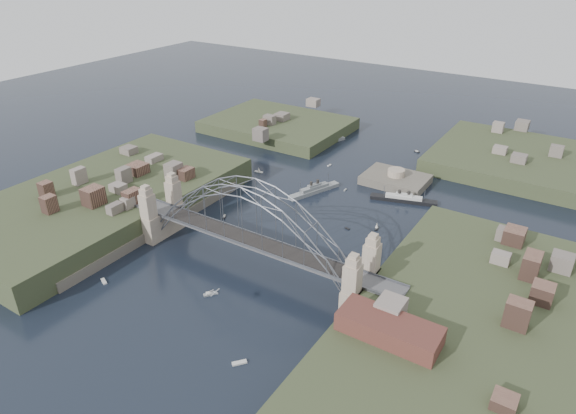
{
  "coord_description": "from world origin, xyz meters",
  "views": [
    {
      "loc": [
        68.65,
        -88.44,
        76.55
      ],
      "look_at": [
        0.0,
        18.0,
        10.0
      ],
      "focal_mm": 31.59,
      "sensor_mm": 36.0,
      "label": 1
    }
  ],
  "objects_px": {
    "bridge": "(250,227)",
    "ocean_liner": "(403,199)",
    "wharf_shed": "(389,329)",
    "naval_cruiser_near": "(314,190)",
    "fort_island": "(395,184)",
    "naval_cruiser_far": "(328,141)"
  },
  "relations": [
    {
      "from": "naval_cruiser_near",
      "to": "naval_cruiser_far",
      "type": "bearing_deg",
      "value": 113.39
    },
    {
      "from": "bridge",
      "to": "wharf_shed",
      "type": "bearing_deg",
      "value": -17.65
    },
    {
      "from": "naval_cruiser_near",
      "to": "ocean_liner",
      "type": "relative_size",
      "value": 0.92
    },
    {
      "from": "bridge",
      "to": "fort_island",
      "type": "relative_size",
      "value": 3.82
    },
    {
      "from": "ocean_liner",
      "to": "bridge",
      "type": "bearing_deg",
      "value": -108.73
    },
    {
      "from": "fort_island",
      "to": "naval_cruiser_near",
      "type": "height_order",
      "value": "naval_cruiser_near"
    },
    {
      "from": "naval_cruiser_near",
      "to": "wharf_shed",
      "type": "bearing_deg",
      "value": -49.66
    },
    {
      "from": "naval_cruiser_near",
      "to": "naval_cruiser_far",
      "type": "xyz_separation_m",
      "value": [
        -19.65,
        45.41,
        -0.08
      ]
    },
    {
      "from": "bridge",
      "to": "naval_cruiser_far",
      "type": "bearing_deg",
      "value": 106.79
    },
    {
      "from": "wharf_shed",
      "to": "bridge",
      "type": "bearing_deg",
      "value": 162.35
    },
    {
      "from": "fort_island",
      "to": "naval_cruiser_far",
      "type": "xyz_separation_m",
      "value": [
        -40.13,
        23.22,
        1.21
      ]
    },
    {
      "from": "naval_cruiser_near",
      "to": "ocean_liner",
      "type": "bearing_deg",
      "value": 20.1
    },
    {
      "from": "bridge",
      "to": "fort_island",
      "type": "distance_m",
      "value": 72.14
    },
    {
      "from": "fort_island",
      "to": "ocean_liner",
      "type": "bearing_deg",
      "value": -57.04
    },
    {
      "from": "fort_island",
      "to": "wharf_shed",
      "type": "height_order",
      "value": "wharf_shed"
    },
    {
      "from": "bridge",
      "to": "ocean_liner",
      "type": "bearing_deg",
      "value": 71.27
    },
    {
      "from": "bridge",
      "to": "fort_island",
      "type": "height_order",
      "value": "bridge"
    },
    {
      "from": "bridge",
      "to": "fort_island",
      "type": "bearing_deg",
      "value": 80.27
    },
    {
      "from": "wharf_shed",
      "to": "naval_cruiser_near",
      "type": "distance_m",
      "value": 81.59
    },
    {
      "from": "fort_island",
      "to": "bridge",
      "type": "bearing_deg",
      "value": -99.73
    },
    {
      "from": "fort_island",
      "to": "naval_cruiser_near",
      "type": "xyz_separation_m",
      "value": [
        -20.48,
        -22.2,
        1.29
      ]
    },
    {
      "from": "bridge",
      "to": "naval_cruiser_near",
      "type": "bearing_deg",
      "value": 100.06
    }
  ]
}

